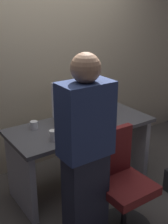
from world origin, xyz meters
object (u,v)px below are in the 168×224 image
Objects in this scene: keyboard at (85,125)px; cup_near_keyboard at (53,135)px; monitor at (76,98)px; mouse at (106,117)px; desk at (81,143)px; office_chair at (121,187)px; cup_by_monitor at (34,125)px; book_stack at (103,108)px; person_at_desk at (86,155)px.

keyboard is 0.45m from cup_near_keyboard.
mouse is at bearing -24.07° from monitor.
desk is at bearing 173.26° from mouse.
mouse is (0.30, 0.02, 0.01)m from keyboard.
office_chair is 11.52× the size of cup_by_monitor.
book_stack is (0.38, 0.02, -0.19)m from monitor.
office_chair is at bearing -95.62° from monitor.
book_stack reaches higher than keyboard.
cup_near_keyboard is 1.22× the size of cup_by_monitor.
monitor is at bearing 32.13° from cup_near_keyboard.
desk is at bearing 83.84° from office_chair.
desk is 15.60× the size of cup_near_keyboard.
cup_by_monitor is at bearing 176.96° from book_stack.
person_at_desk is at bearing -90.81° from cup_near_keyboard.
mouse is 0.80m from cup_by_monitor.
office_chair reaches higher than cup_near_keyboard.
cup_by_monitor reaches higher than keyboard.
office_chair is 0.88m from mouse.
keyboard is (0.00, -0.06, 0.24)m from desk.
cup_near_keyboard is (-0.43, -0.11, 0.04)m from keyboard.
keyboard is (0.08, 0.69, 0.33)m from office_chair.
desk is 18.97× the size of cup_by_monitor.
keyboard is at bearing 55.81° from person_at_desk.
monitor is 6.62× the size of cup_by_monitor.
desk is 0.54m from cup_near_keyboard.
desk is at bearing -162.88° from book_stack.
keyboard is 0.43m from book_stack.
cup_by_monitor is 0.86m from book_stack.
office_chair is 9.40× the size of mouse.
office_chair reaches higher than book_stack.
book_stack reaches higher than cup_by_monitor.
book_stack is at bearing 19.65° from cup_near_keyboard.
mouse reaches higher than keyboard.
book_stack reaches higher than mouse.
office_chair is at bearing -97.08° from keyboard.
cup_by_monitor is at bearing 96.04° from cup_near_keyboard.
cup_by_monitor is at bearing 165.44° from mouse.
mouse is 1.23× the size of cup_by_monitor.
keyboard is at bearing -86.93° from desk.
person_at_desk is 0.94m from monitor.
person_at_desk is at bearing 174.29° from office_chair.
cup_near_keyboard is at bearing -83.96° from cup_by_monitor.
desk is 0.39m from mouse.
monitor is 0.52m from cup_by_monitor.
desk is 0.76m from office_chair.
keyboard is (0.44, 0.65, -0.08)m from person_at_desk.
monitor is 0.43m from book_stack.
monitor is at bearing 61.40° from person_at_desk.
mouse is 0.75m from cup_near_keyboard.
keyboard is (0.00, -0.16, -0.25)m from monitor.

